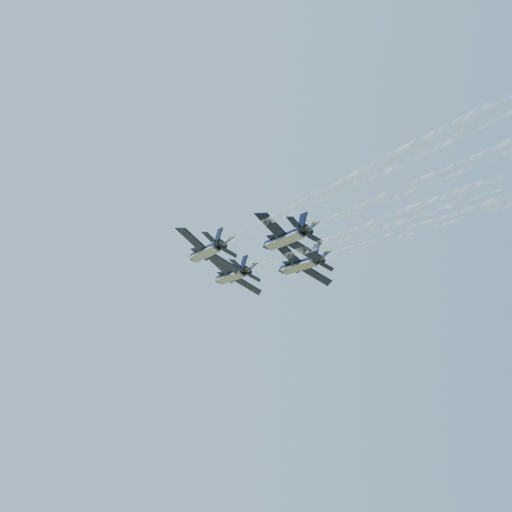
{
  "coord_description": "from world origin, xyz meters",
  "views": [
    {
      "loc": [
        -16.21,
        -100.56,
        59.91
      ],
      "look_at": [
        -1.65,
        -0.1,
        95.73
      ],
      "focal_mm": 45.0,
      "sensor_mm": 36.0,
      "label": 1
    }
  ],
  "objects": [
    {
      "name": "smoke_trail_right",
      "position": [
        19.05,
        -39.69,
        94.73
      ],
      "size": [
        19.41,
        55.21,
        2.11
      ],
      "rotation": [
        0.0,
        0.52,
        0.32
      ],
      "color": "white"
    },
    {
      "name": "jet_right",
      "position": [
        5.88,
        0.59,
        94.7
      ],
      "size": [
        10.54,
        16.08,
        6.09
      ],
      "rotation": [
        0.0,
        0.52,
        0.32
      ],
      "color": "black"
    },
    {
      "name": "jet_left",
      "position": [
        -10.36,
        -3.78,
        94.7
      ],
      "size": [
        10.54,
        16.08,
        6.09
      ],
      "rotation": [
        0.0,
        0.52,
        0.32
      ],
      "color": "black"
    },
    {
      "name": "smoke_trail_left",
      "position": [
        2.81,
        -44.06,
        94.73
      ],
      "size": [
        19.41,
        55.21,
        2.11
      ],
      "rotation": [
        0.0,
        0.52,
        0.32
      ],
      "color": "white"
    },
    {
      "name": "jet_lead",
      "position": [
        -4.94,
        8.16,
        94.7
      ],
      "size": [
        10.54,
        16.08,
        6.09
      ],
      "rotation": [
        0.0,
        0.52,
        0.32
      ],
      "color": "black"
    },
    {
      "name": "smoke_trail_lead",
      "position": [
        8.23,
        -32.12,
        94.73
      ],
      "size": [
        19.41,
        55.21,
        2.11
      ],
      "rotation": [
        0.0,
        0.52,
        0.32
      ],
      "color": "white"
    },
    {
      "name": "smoke_trail_slot",
      "position": [
        14.28,
        -51.69,
        94.73
      ],
      "size": [
        19.41,
        55.21,
        2.11
      ],
      "rotation": [
        0.0,
        0.52,
        0.32
      ],
      "color": "white"
    },
    {
      "name": "jet_slot",
      "position": [
        1.11,
        -11.4,
        94.7
      ],
      "size": [
        10.54,
        16.08,
        6.09
      ],
      "rotation": [
        0.0,
        0.52,
        0.32
      ],
      "color": "black"
    }
  ]
}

